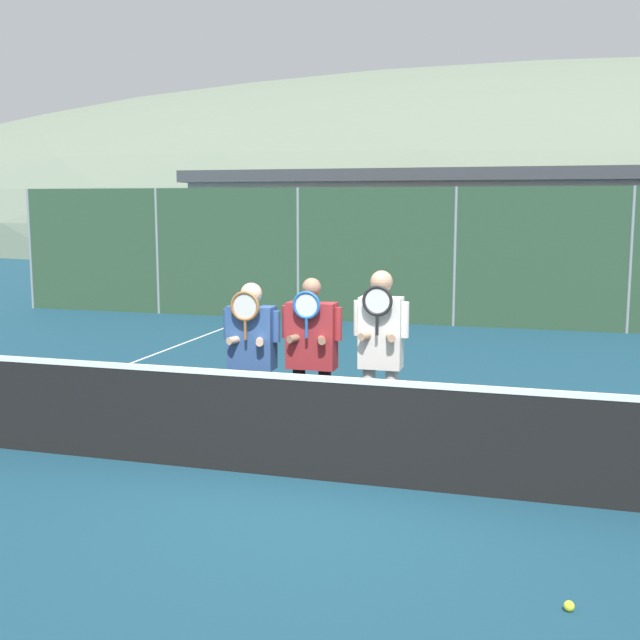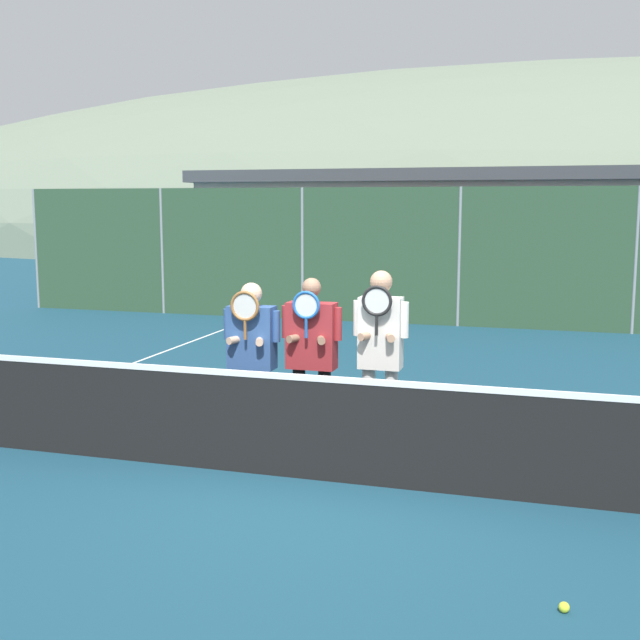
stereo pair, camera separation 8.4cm
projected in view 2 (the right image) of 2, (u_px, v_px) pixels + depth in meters
ground_plane at (322, 480)px, 7.33m from camera, size 120.00×120.00×0.00m
hill_distant at (535, 237)px, 58.58m from camera, size 116.81×64.89×22.71m
clubhouse_building at (547, 227)px, 24.37m from camera, size 21.64×5.50×3.50m
fence_back at (459, 257)px, 16.28m from camera, size 20.21×0.06×2.84m
tennis_net at (322, 427)px, 7.26m from camera, size 11.86×0.09×1.08m
court_line_left_sideline at (87, 380)px, 11.44m from camera, size 0.05×16.00×0.01m
player_leftmost at (252, 348)px, 8.24m from camera, size 0.62×0.34×1.71m
player_center_left at (311, 350)px, 8.10m from camera, size 0.63×0.34×1.77m
player_center_right at (380, 348)px, 7.89m from camera, size 0.55×0.34×1.86m
car_far_left at (223, 267)px, 20.85m from camera, size 4.45×1.98×1.65m
car_left_of_center at (416, 271)px, 19.58m from camera, size 4.30×1.99×1.70m
car_center at (627, 275)px, 18.17m from camera, size 4.11×1.96×1.73m
tennis_ball_on_court at (564, 607)px, 4.96m from camera, size 0.07×0.07×0.07m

